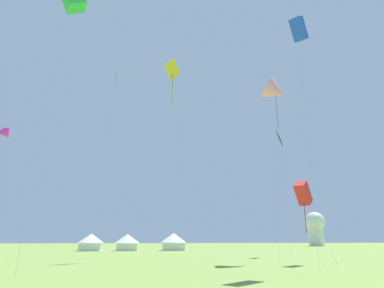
# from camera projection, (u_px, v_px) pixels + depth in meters

# --- Properties ---
(kite_black_diamond) EXTENTS (1.28, 3.62, 17.23)m
(kite_black_diamond) POSITION_uv_depth(u_px,v_px,m) (279.00, 139.00, 48.12)
(kite_black_diamond) COLOR black
(kite_black_diamond) RESTS_ON ground
(kite_pink_delta) EXTENTS (3.76, 3.37, 19.81)m
(kite_pink_delta) POSITION_uv_depth(u_px,v_px,m) (275.00, 92.00, 38.12)
(kite_pink_delta) COLOR pink
(kite_pink_delta) RESTS_ON ground
(kite_blue_box) EXTENTS (2.31, 2.90, 20.84)m
(kite_blue_box) POSITION_uv_depth(u_px,v_px,m) (299.00, 29.00, 29.38)
(kite_blue_box) COLOR blue
(kite_blue_box) RESTS_ON ground
(kite_magenta_delta) EXTENTS (2.54, 3.17, 17.74)m
(kite_magenta_delta) POSITION_uv_depth(u_px,v_px,m) (6.00, 134.00, 48.83)
(kite_magenta_delta) COLOR #E02DA3
(kite_magenta_delta) RESTS_ON ground
(kite_yellow_diamond) EXTENTS (3.65, 2.22, 25.06)m
(kite_yellow_diamond) POSITION_uv_depth(u_px,v_px,m) (173.00, 72.00, 44.06)
(kite_yellow_diamond) COLOR yellow
(kite_yellow_diamond) RESTS_ON ground
(kite_green_diamond) EXTENTS (2.03, 3.26, 35.34)m
(kite_green_diamond) POSITION_uv_depth(u_px,v_px,m) (115.00, 83.00, 67.80)
(kite_green_diamond) COLOR green
(kite_green_diamond) RESTS_ON ground
(kite_red_box) EXTENTS (3.17, 1.99, 7.12)m
(kite_red_box) POSITION_uv_depth(u_px,v_px,m) (303.00, 193.00, 30.14)
(kite_red_box) COLOR red
(kite_red_box) RESTS_ON ground
(festival_tent_right) EXTENTS (4.74, 4.74, 3.08)m
(festival_tent_right) POSITION_uv_depth(u_px,v_px,m) (91.00, 241.00, 62.27)
(festival_tent_right) COLOR white
(festival_tent_right) RESTS_ON ground
(festival_tent_center) EXTENTS (4.63, 4.63, 3.01)m
(festival_tent_center) POSITION_uv_depth(u_px,v_px,m) (127.00, 241.00, 63.29)
(festival_tent_center) COLOR white
(festival_tent_center) RESTS_ON ground
(festival_tent_left) EXTENTS (4.93, 4.93, 3.21)m
(festival_tent_left) POSITION_uv_depth(u_px,v_px,m) (173.00, 241.00, 64.69)
(festival_tent_left) COLOR white
(festival_tent_left) RESTS_ON ground
(observatory_dome) EXTENTS (6.40, 6.40, 10.80)m
(observatory_dome) POSITION_uv_depth(u_px,v_px,m) (315.00, 227.00, 109.72)
(observatory_dome) COLOR white
(observatory_dome) RESTS_ON ground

